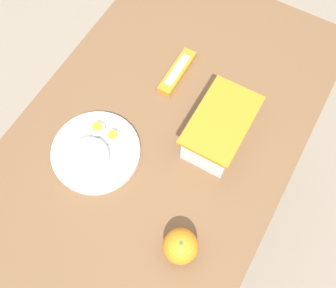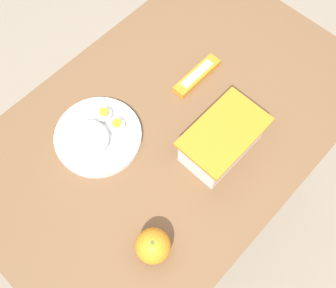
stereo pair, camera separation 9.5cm
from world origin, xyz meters
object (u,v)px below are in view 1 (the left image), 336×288
(rice_plate, at_px, (94,153))
(candy_bar, at_px, (177,72))
(orange_fruit, at_px, (181,246))
(food_container, at_px, (219,130))

(rice_plate, bearing_deg, candy_bar, 169.36)
(orange_fruit, height_order, candy_bar, orange_fruit)
(food_container, xyz_separation_m, rice_plate, (0.20, -0.24, -0.02))
(food_container, bearing_deg, orange_fruit, 10.19)
(orange_fruit, relative_size, candy_bar, 0.51)
(orange_fruit, xyz_separation_m, rice_plate, (-0.09, -0.29, -0.02))
(food_container, height_order, rice_plate, food_container)
(rice_plate, distance_m, candy_bar, 0.32)
(orange_fruit, relative_size, rice_plate, 0.36)
(orange_fruit, bearing_deg, candy_bar, -150.13)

